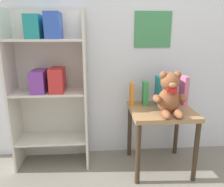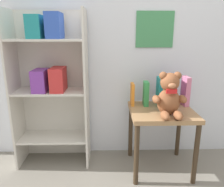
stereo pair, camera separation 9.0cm
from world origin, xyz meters
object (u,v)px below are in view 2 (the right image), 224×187
Objects in this scene: book_standing_teal at (159,91)px; book_standing_pink at (185,91)px; teddy_bear at (169,96)px; book_standing_purple at (172,90)px; bookshelf_side at (51,79)px; book_standing_green at (146,94)px; display_table at (161,120)px; book_standing_orange at (132,94)px.

book_standing_pink reaches higher than book_standing_teal.
book_standing_purple is (0.10, 0.26, -0.02)m from teddy_bear.
bookshelf_side is at bearing 163.16° from teddy_bear.
book_standing_green is (-0.14, 0.25, -0.05)m from teddy_bear.
teddy_bear reaches higher than display_table.
book_standing_orange is 0.35m from book_standing_purple.
teddy_bear is at bearing -109.54° from book_standing_purple.
display_table is (0.95, -0.17, -0.33)m from bookshelf_side.
bookshelf_side reaches higher than book_standing_green.
book_standing_orange is 0.75× the size of book_standing_pink.
bookshelf_side is 7.06× the size of book_standing_orange.
book_standing_orange is 0.47m from book_standing_pink.
display_table is 2.86× the size of book_standing_orange.
teddy_bear is 0.38m from book_standing_orange.
book_standing_purple reaches higher than book_standing_orange.
book_standing_pink is (0.35, -0.00, 0.02)m from book_standing_green.
book_standing_purple is at bearing -2.04° from bookshelf_side.
book_standing_green is 0.35m from book_standing_pink.
teddy_bear is at bearing -46.48° from book_standing_orange.
book_standing_pink is (1.19, -0.05, -0.11)m from bookshelf_side.
book_standing_orange is (-0.23, 0.15, 0.19)m from display_table.
teddy_bear is 0.29m from book_standing_green.
display_table is 2.59× the size of book_standing_green.
book_standing_green is at bearing 132.24° from display_table.
book_standing_teal is (-0.02, 0.25, -0.03)m from teddy_bear.
book_standing_green is 0.86× the size of book_standing_teal.
book_standing_green is at bearing 177.42° from book_standing_pink.
bookshelf_side reaches higher than book_standing_purple.
book_standing_teal is 0.23m from book_standing_pink.
book_standing_pink reaches higher than book_standing_green.
teddy_bear is 0.33m from book_standing_pink.
book_standing_orange is (0.72, -0.02, -0.14)m from bookshelf_side.
book_standing_purple is 0.12m from book_standing_pink.
book_standing_orange is 0.90× the size of book_standing_green.
book_standing_teal is at bearing -2.51° from bookshelf_side.
book_standing_purple is 1.04× the size of book_standing_pink.
bookshelf_side reaches higher than display_table.
bookshelf_side is 6.39× the size of book_standing_green.
bookshelf_side reaches higher than book_standing_pink.
book_standing_purple is (0.35, -0.01, 0.04)m from book_standing_orange.
teddy_bear is 1.77× the size of book_standing_orange.
book_standing_orange is 0.24m from book_standing_teal.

